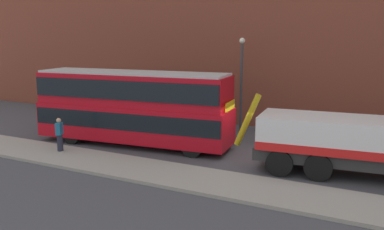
% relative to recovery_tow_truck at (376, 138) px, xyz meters
% --- Properties ---
extents(ground_plane, '(120.00, 120.00, 0.00)m').
position_rel_recovery_tow_truck_xyz_m(ground_plane, '(-5.87, 0.54, -1.76)').
color(ground_plane, '#424247').
extents(near_kerb, '(60.00, 2.80, 0.15)m').
position_rel_recovery_tow_truck_xyz_m(near_kerb, '(-5.87, -3.66, -1.68)').
color(near_kerb, gray).
rests_on(near_kerb, ground_plane).
extents(building_facade, '(60.00, 1.50, 16.00)m').
position_rel_recovery_tow_truck_xyz_m(building_facade, '(-5.87, 7.99, 6.31)').
color(building_facade, brown).
rests_on(building_facade, ground_plane).
extents(recovery_tow_truck, '(10.24, 3.53, 3.67)m').
position_rel_recovery_tow_truck_xyz_m(recovery_tow_truck, '(0.00, 0.00, 0.00)').
color(recovery_tow_truck, '#2D2D2D').
rests_on(recovery_tow_truck, ground_plane).
extents(double_decker_bus, '(11.20, 3.65, 4.06)m').
position_rel_recovery_tow_truck_xyz_m(double_decker_bus, '(-12.25, -0.05, 0.47)').
color(double_decker_bus, '#B70C19').
rests_on(double_decker_bus, ground_plane).
extents(pedestrian_onlooker, '(0.38, 0.46, 1.71)m').
position_rel_recovery_tow_truck_xyz_m(pedestrian_onlooker, '(-14.58, -3.21, -0.77)').
color(pedestrian_onlooker, '#232333').
rests_on(pedestrian_onlooker, near_kerb).
extents(street_lamp, '(0.36, 0.36, 5.83)m').
position_rel_recovery_tow_truck_xyz_m(street_lamp, '(-8.14, 5.80, 1.71)').
color(street_lamp, '#38383D').
rests_on(street_lamp, ground_plane).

